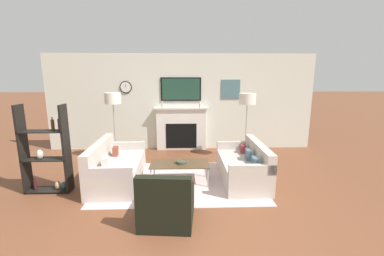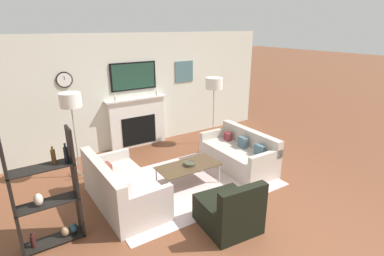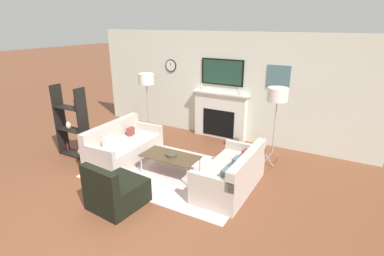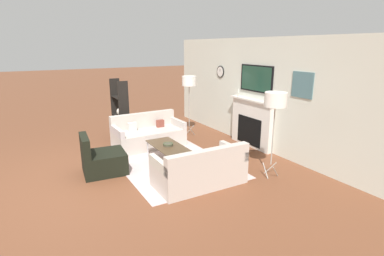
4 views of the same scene
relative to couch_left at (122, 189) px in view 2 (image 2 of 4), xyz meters
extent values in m
plane|color=brown|center=(1.29, -1.86, -0.29)|extent=(60.00, 60.00, 0.00)
cube|color=silver|center=(1.29, 2.42, 1.06)|extent=(7.54, 0.07, 2.70)
cube|color=silver|center=(1.29, 2.31, 0.30)|extent=(1.40, 0.16, 1.18)
cube|color=black|center=(1.29, 2.22, 0.13)|extent=(0.87, 0.01, 0.71)
cube|color=silver|center=(1.29, 2.29, 0.91)|extent=(1.52, 0.22, 0.04)
cylinder|color=#B2AD9E|center=(0.76, 2.26, 0.98)|extent=(0.04, 0.04, 0.10)
cylinder|color=white|center=(0.76, 2.26, 1.07)|extent=(0.03, 0.03, 0.09)
cylinder|color=#B2AD9E|center=(1.81, 2.26, 0.98)|extent=(0.04, 0.04, 0.10)
cylinder|color=white|center=(1.81, 2.26, 1.07)|extent=(0.03, 0.03, 0.09)
cube|color=black|center=(1.29, 2.38, 1.44)|extent=(1.13, 0.04, 0.65)
cube|color=#1E4233|center=(1.29, 2.36, 1.44)|extent=(1.05, 0.01, 0.59)
cylinder|color=black|center=(-0.24, 2.37, 1.49)|extent=(0.33, 0.02, 0.33)
cylinder|color=silver|center=(-0.24, 2.36, 1.49)|extent=(0.29, 0.00, 0.29)
cube|color=black|center=(-0.24, 2.36, 1.53)|extent=(0.01, 0.00, 0.07)
cube|color=slate|center=(2.69, 2.38, 1.43)|extent=(0.53, 0.02, 0.53)
cube|color=beige|center=(1.29, 0.00, -0.28)|extent=(3.18, 2.18, 0.01)
cube|color=beige|center=(0.05, 0.00, -0.07)|extent=(0.91, 1.76, 0.44)
cube|color=beige|center=(-0.30, -0.01, 0.34)|extent=(0.21, 1.74, 0.38)
cube|color=#BCB3AB|center=(0.03, 0.82, 0.24)|extent=(0.87, 0.12, 0.18)
cube|color=#C0B1AD|center=(0.07, -0.82, 0.24)|extent=(0.87, 0.12, 0.18)
cube|color=brown|center=(-0.09, 0.38, 0.24)|extent=(0.12, 0.20, 0.19)
cube|color=beige|center=(-0.07, -0.39, 0.26)|extent=(0.12, 0.23, 0.22)
cube|color=beige|center=(2.53, 0.00, -0.07)|extent=(0.82, 1.65, 0.44)
cube|color=beige|center=(2.86, 0.00, 0.32)|extent=(0.17, 1.65, 0.34)
cube|color=beige|center=(2.53, -0.77, 0.24)|extent=(0.81, 0.10, 0.18)
cube|color=#BCB0A4|center=(2.53, 0.78, 0.24)|extent=(0.81, 0.10, 0.18)
cube|color=#456270|center=(2.65, -0.48, 0.26)|extent=(0.11, 0.22, 0.21)
cube|color=#47626F|center=(2.65, 0.00, 0.26)|extent=(0.12, 0.22, 0.22)
cube|color=maroon|center=(2.65, 0.48, 0.24)|extent=(0.12, 0.19, 0.18)
cube|color=black|center=(1.11, -1.39, -0.08)|extent=(0.82, 0.89, 0.42)
cube|color=black|center=(1.08, -1.73, 0.33)|extent=(0.76, 0.21, 0.39)
cube|color=#4C3823|center=(1.27, -0.05, 0.11)|extent=(1.16, 0.58, 0.02)
cylinder|color=#B7B7BC|center=(0.73, -0.30, -0.10)|extent=(0.02, 0.02, 0.39)
cylinder|color=#B7B7BC|center=(1.81, -0.30, -0.10)|extent=(0.02, 0.02, 0.39)
cylinder|color=#B7B7BC|center=(0.73, 0.20, -0.10)|extent=(0.02, 0.02, 0.39)
cylinder|color=#B7B7BC|center=(1.81, 0.20, -0.10)|extent=(0.02, 0.02, 0.39)
cylinder|color=#433F30|center=(1.31, -0.05, 0.14)|extent=(0.22, 0.22, 0.05)
torus|color=#3D492D|center=(1.31, -0.05, 0.16)|extent=(0.22, 0.22, 0.02)
cylinder|color=#9E998E|center=(-0.25, 1.44, -0.16)|extent=(0.09, 0.23, 0.27)
cylinder|color=#9E998E|center=(-0.44, 1.48, -0.16)|extent=(0.17, 0.19, 0.27)
cylinder|color=#9E998E|center=(-0.38, 1.30, -0.16)|extent=(0.23, 0.07, 0.27)
cylinder|color=#9E998E|center=(-0.36, 1.40, 0.56)|extent=(0.02, 0.02, 1.17)
cylinder|color=white|center=(-0.36, 1.40, 1.27)|extent=(0.39, 0.39, 0.27)
cylinder|color=#9E998E|center=(3.04, 1.44, -0.16)|extent=(0.09, 0.23, 0.27)
cylinder|color=#9E998E|center=(2.85, 1.48, -0.16)|extent=(0.17, 0.19, 0.27)
cylinder|color=#9E998E|center=(2.91, 1.30, -0.16)|extent=(0.23, 0.07, 0.27)
cylinder|color=#9E998E|center=(2.93, 1.40, 0.54)|extent=(0.02, 0.02, 1.15)
cylinder|color=white|center=(2.93, 1.40, 1.25)|extent=(0.41, 0.41, 0.27)
cube|color=black|center=(-1.52, -0.36, 0.52)|extent=(0.04, 0.28, 1.62)
cube|color=black|center=(-0.76, -0.36, 0.52)|extent=(0.04, 0.28, 1.62)
cube|color=black|center=(-1.14, -0.36, -0.26)|extent=(0.80, 0.28, 0.02)
cube|color=black|center=(-1.14, -0.36, 0.33)|extent=(0.80, 0.28, 0.01)
cube|color=black|center=(-1.14, -0.36, 0.85)|extent=(0.80, 0.28, 0.02)
cylinder|color=brown|center=(-0.97, -0.33, 0.95)|extent=(0.06, 0.06, 0.19)
cylinder|color=brown|center=(-0.97, -0.33, 1.07)|extent=(0.03, 0.03, 0.05)
ellipsoid|color=silver|center=(-1.24, -0.37, 0.43)|extent=(0.11, 0.11, 0.18)
ellipsoid|color=tan|center=(-0.98, -0.37, -0.17)|extent=(0.11, 0.11, 0.16)
ellipsoid|color=#2B5364|center=(-0.87, -0.34, -0.18)|extent=(0.11, 0.11, 0.14)
cylinder|color=#3D1919|center=(-1.39, -0.37, -0.16)|extent=(0.06, 0.06, 0.18)
cylinder|color=#3D1919|center=(-1.39, -0.37, -0.05)|extent=(0.03, 0.03, 0.05)
cylinder|color=black|center=(-0.83, -0.38, 0.97)|extent=(0.06, 0.06, 0.22)
cylinder|color=black|center=(-0.83, -0.38, 1.10)|extent=(0.02, 0.02, 0.05)
camera|label=1|loc=(1.35, -4.88, 1.83)|focal=24.00mm
camera|label=2|loc=(-1.40, -4.28, 2.57)|focal=28.00mm
camera|label=3|loc=(4.30, -4.57, 2.63)|focal=28.00mm
camera|label=4|loc=(6.92, -2.66, 2.21)|focal=28.00mm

